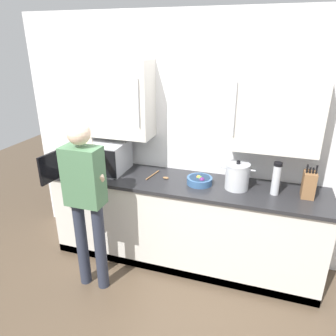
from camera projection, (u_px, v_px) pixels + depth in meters
ground_plane at (154, 320)px, 2.78m from camera, size 9.77×9.77×0.00m
back_wall_tiled at (192, 130)px, 3.30m from camera, size 3.89×0.44×2.58m
counter_unit at (183, 222)px, 3.39m from camera, size 2.84×0.64×0.95m
microwave_oven at (98, 156)px, 3.46m from camera, size 0.62×0.82×0.32m
thermos_flask at (276, 178)px, 2.89m from camera, size 0.08×0.08×0.32m
fruit_bowl at (200, 180)px, 3.14m from camera, size 0.25×0.25×0.10m
stock_pot at (237, 176)px, 3.02m from camera, size 0.33×0.23×0.29m
wooden_spoon at (159, 176)px, 3.31m from camera, size 0.22×0.26×0.02m
knife_block at (309, 184)px, 2.85m from camera, size 0.11×0.15×0.32m
person_figure at (85, 194)px, 2.83m from camera, size 0.44×0.51×1.67m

